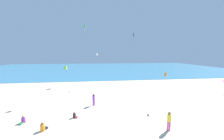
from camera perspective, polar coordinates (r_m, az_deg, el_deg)
ground_plane at (r=22.39m, az=-1.30°, el=-10.83°), size 120.00×120.00×0.00m
ocean_water at (r=62.21m, az=-4.78°, el=0.87°), size 120.00×60.00×0.05m
person_0 at (r=14.07m, az=-28.90°, el=-21.92°), size 0.62×0.73×0.82m
person_1 at (r=13.32m, az=24.55°, el=-19.93°), size 0.36×0.36×1.76m
person_2 at (r=17.61m, az=-8.37°, el=-12.79°), size 0.45×0.45×1.63m
person_3 at (r=16.39m, az=-35.44°, el=-18.18°), size 0.49×0.67×0.76m
person_4 at (r=15.21m, az=-16.67°, el=-19.27°), size 0.57×0.39×0.65m
kite_orange at (r=18.00m, az=23.22°, el=-2.09°), size 0.26×0.74×1.77m
kite_black at (r=22.63m, az=9.70°, el=15.40°), size 0.25×0.78×1.76m
kite_lime at (r=28.65m, az=-20.30°, el=1.39°), size 1.29×1.18×2.02m
kite_green at (r=22.67m, az=-12.27°, el=19.26°), size 0.61×0.72×1.31m
kite_white at (r=26.90m, az=-6.89°, el=7.35°), size 0.58×0.66×1.61m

